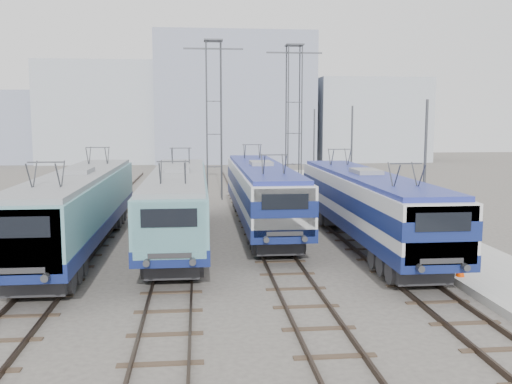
% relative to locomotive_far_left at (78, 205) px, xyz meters
% --- Properties ---
extents(ground, '(160.00, 160.00, 0.00)m').
position_rel_locomotive_far_left_xyz_m(ground, '(6.75, -4.63, -2.25)').
color(ground, '#514C47').
extents(platform, '(4.00, 70.00, 0.30)m').
position_rel_locomotive_far_left_xyz_m(platform, '(16.95, 3.37, -2.10)').
color(platform, '#9E9E99').
rests_on(platform, ground).
extents(locomotive_far_left, '(2.87, 18.10, 3.41)m').
position_rel_locomotive_far_left_xyz_m(locomotive_far_left, '(0.00, 0.00, 0.00)').
color(locomotive_far_left, navy).
rests_on(locomotive_far_left, ground).
extents(locomotive_center_left, '(2.79, 17.60, 3.31)m').
position_rel_locomotive_far_left_xyz_m(locomotive_center_left, '(4.50, 1.40, -0.06)').
color(locomotive_center_left, navy).
rests_on(locomotive_center_left, ground).
extents(locomotive_center_right, '(2.80, 17.73, 3.33)m').
position_rel_locomotive_far_left_xyz_m(locomotive_center_right, '(9.00, 4.80, 0.01)').
color(locomotive_center_right, navy).
rests_on(locomotive_center_right, ground).
extents(locomotive_far_right, '(2.77, 17.51, 3.29)m').
position_rel_locomotive_far_left_xyz_m(locomotive_far_right, '(13.50, -0.23, -0.01)').
color(locomotive_far_right, navy).
rests_on(locomotive_far_right, ground).
extents(catenary_tower_west, '(4.50, 1.20, 12.00)m').
position_rel_locomotive_far_left_xyz_m(catenary_tower_west, '(6.75, 17.37, 4.39)').
color(catenary_tower_west, '#3F4247').
rests_on(catenary_tower_west, ground).
extents(catenary_tower_east, '(4.50, 1.20, 12.00)m').
position_rel_locomotive_far_left_xyz_m(catenary_tower_east, '(13.25, 19.37, 4.39)').
color(catenary_tower_east, '#3F4247').
rests_on(catenary_tower_east, ground).
extents(mast_front, '(0.12, 0.12, 7.00)m').
position_rel_locomotive_far_left_xyz_m(mast_front, '(15.35, -2.63, 1.25)').
color(mast_front, '#3F4247').
rests_on(mast_front, ground).
extents(mast_mid, '(0.12, 0.12, 7.00)m').
position_rel_locomotive_far_left_xyz_m(mast_mid, '(15.35, 9.37, 1.25)').
color(mast_mid, '#3F4247').
rests_on(mast_mid, ground).
extents(mast_rear, '(0.12, 0.12, 7.00)m').
position_rel_locomotive_far_left_xyz_m(mast_rear, '(15.35, 21.37, 1.25)').
color(mast_rear, '#3F4247').
rests_on(mast_rear, ground).
extents(safety_cone, '(0.32, 0.32, 0.61)m').
position_rel_locomotive_far_left_xyz_m(safety_cone, '(15.25, -6.60, -1.65)').
color(safety_cone, '#D63600').
rests_on(safety_cone, platform).
extents(building_west, '(18.00, 12.00, 14.00)m').
position_rel_locomotive_far_left_xyz_m(building_west, '(-7.25, 57.37, 4.75)').
color(building_west, '#A4ADB7').
rests_on(building_west, ground).
extents(building_center, '(22.00, 14.00, 18.00)m').
position_rel_locomotive_far_left_xyz_m(building_center, '(10.75, 57.37, 6.75)').
color(building_center, '#868EA7').
rests_on(building_center, ground).
extents(building_east, '(16.00, 12.00, 12.00)m').
position_rel_locomotive_far_left_xyz_m(building_east, '(30.75, 57.37, 3.75)').
color(building_east, '#A4ADB7').
rests_on(building_east, ground).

